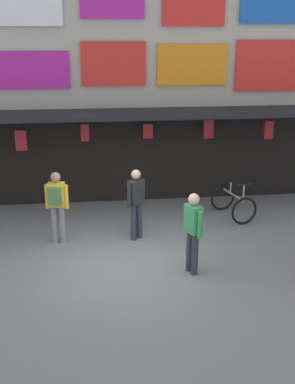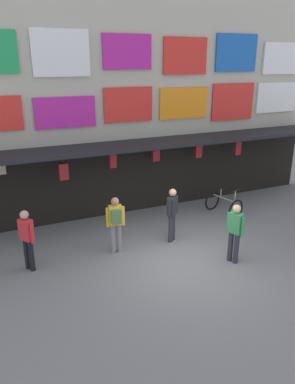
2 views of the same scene
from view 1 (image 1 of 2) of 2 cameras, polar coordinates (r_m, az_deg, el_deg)
The scene contains 6 objects.
ground_plane at distance 10.02m, azimuth -2.48°, elevation -8.61°, with size 80.00×80.00×0.00m, color slate.
shopfront at distance 13.49m, azimuth -4.27°, elevation 15.92°, with size 18.00×2.60×8.00m.
bicycle_parked at distance 12.50m, azimuth 10.31°, elevation -1.29°, with size 0.97×1.30×1.05m.
pedestrian_in_black at distance 10.82m, azimuth -1.39°, elevation -1.03°, with size 0.42×0.40×1.68m.
pedestrian_in_green at distance 9.31m, azimuth 5.51°, elevation -4.47°, with size 0.34×0.50×1.68m.
pedestrian_in_purple at distance 10.79m, azimuth -10.91°, elevation -1.24°, with size 0.52×0.40×1.68m.
Camera 1 is at (-0.63, -8.90, 4.58)m, focal length 44.14 mm.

